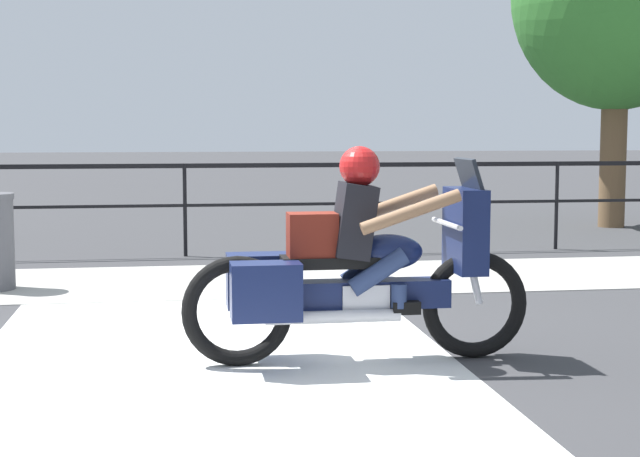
{
  "coord_description": "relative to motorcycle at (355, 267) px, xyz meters",
  "views": [
    {
      "loc": [
        -0.15,
        -7.32,
        1.69
      ],
      "look_at": [
        0.94,
        -0.05,
        0.93
      ],
      "focal_mm": 55.0,
      "sensor_mm": 36.0,
      "label": 1
    }
  ],
  "objects": [
    {
      "name": "ground_plane",
      "position": [
        -1.13,
        0.49,
        -0.69
      ],
      "size": [
        120.0,
        120.0,
        0.0
      ],
      "primitive_type": "plane",
      "color": "#38383A"
    },
    {
      "name": "crosswalk_band",
      "position": [
        -0.99,
        0.29,
        -0.69
      ],
      "size": [
        3.47,
        6.0,
        0.01
      ],
      "primitive_type": "cube",
      "color": "silver",
      "rests_on": "ground"
    },
    {
      "name": "motorcycle",
      "position": [
        0.0,
        0.0,
        0.0
      ],
      "size": [
        2.53,
        0.76,
        1.56
      ],
      "rotation": [
        0.0,
        0.0,
        0.02
      ],
      "color": "black",
      "rests_on": "ground"
    },
    {
      "name": "fence_railing",
      "position": [
        -1.13,
        6.04,
        0.26
      ],
      "size": [
        36.0,
        0.05,
        1.22
      ],
      "color": "black",
      "rests_on": "ground"
    },
    {
      "name": "sidewalk_band",
      "position": [
        -1.13,
        3.89,
        -0.69
      ],
      "size": [
        44.0,
        2.4,
        0.01
      ],
      "primitive_type": "cube",
      "color": "#A8A59E",
      "rests_on": "ground"
    }
  ]
}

